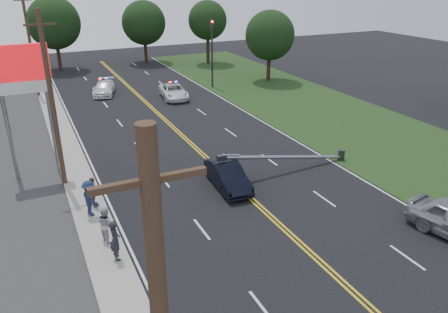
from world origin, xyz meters
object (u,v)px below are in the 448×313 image
traffic_signal (212,48)px  bystander_c (90,198)px  crashed_sedan (228,176)px  bystander_d (93,192)px  bystander_a (115,240)px  fallen_streetlight (293,157)px  utility_pole_far (30,45)px  bystander_b (106,224)px  pylon_sign (22,80)px  emergency_a (174,92)px  emergency_b (104,88)px  utility_pole_mid (52,102)px

traffic_signal → bystander_c: (-16.68, -22.44, -3.13)m
traffic_signal → crashed_sedan: 24.32m
bystander_d → bystander_a: bearing=174.3°
traffic_signal → fallen_streetlight: size_ratio=0.75×
utility_pole_far → bystander_b: (1.10, -29.14, -4.09)m
pylon_sign → bystander_b: 10.69m
pylon_sign → utility_pole_far: utility_pole_far is taller
emergency_a → bystander_c: bearing=-113.7°
pylon_sign → emergency_b: pylon_sign is taller
bystander_a → crashed_sedan: bearing=-60.7°
crashed_sedan → bystander_d: 7.56m
utility_pole_far → emergency_b: bearing=-19.4°
bystander_b → emergency_b: bearing=-29.8°
traffic_signal → pylon_sign: bearing=-139.6°
traffic_signal → bystander_c: bearing=-126.6°
utility_pole_mid → emergency_a: 20.11m
bystander_b → bystander_d: bearing=-19.4°
traffic_signal → bystander_a: (-16.32, -26.75, -3.14)m
pylon_sign → emergency_a: bearing=44.9°
emergency_b → bystander_d: bystander_d is taller
bystander_c → emergency_b: bearing=-27.3°
fallen_streetlight → bystander_b: (-12.29, -3.14, 0.07)m
utility_pole_mid → utility_pole_far: size_ratio=1.00×
utility_pole_far → emergency_b: utility_pole_far is taller
utility_pole_mid → crashed_sedan: (8.64, -4.38, -4.36)m
bystander_b → bystander_a: bearing=163.7°
bystander_d → crashed_sedan: bearing=-102.5°
utility_pole_far → bystander_c: size_ratio=5.22×
bystander_d → traffic_signal: bearing=-43.5°
pylon_sign → bystander_b: bearing=-75.3°
crashed_sedan → emergency_b: bearing=99.8°
fallen_streetlight → bystander_c: bystander_c is taller
bystander_c → bystander_d: 0.94m
utility_pole_mid → emergency_a: bearing=51.8°
bystander_a → bystander_b: bearing=1.7°
utility_pole_far → crashed_sedan: bearing=-71.9°
utility_pole_mid → emergency_a: size_ratio=2.03×
pylon_sign → bystander_c: bearing=-71.8°
pylon_sign → crashed_sedan: (9.94, -6.38, -5.27)m
utility_pole_far → bystander_c: utility_pole_far is taller
utility_pole_mid → bystander_c: (0.82, -4.45, -4.01)m
pylon_sign → fallen_streetlight: pylon_sign is taller
traffic_signal → emergency_b: bearing=170.8°
fallen_streetlight → utility_pole_mid: (-13.39, 4.00, 4.17)m
crashed_sedan → bystander_d: bystander_d is taller
emergency_a → bystander_b: bearing=-110.1°
fallen_streetlight → bystander_b: size_ratio=5.36×
bystander_b → utility_pole_far: bearing=-16.9°
crashed_sedan → bystander_b: 8.03m
utility_pole_mid → bystander_b: utility_pole_mid is taller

